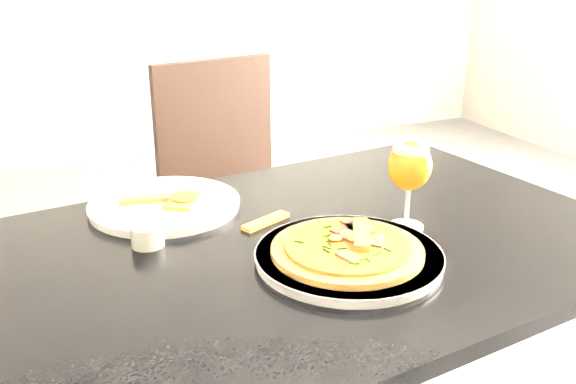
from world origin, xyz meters
name	(u,v)px	position (x,y,z in m)	size (l,w,h in m)	color
dining_table	(311,281)	(-0.26, -0.01, 0.66)	(1.29, 0.94, 0.75)	black
chair_far	(235,196)	(-0.12, 0.84, 0.51)	(0.49, 0.49, 0.93)	black
plate_main	(349,256)	(-0.24, -0.11, 0.76)	(0.32, 0.32, 0.02)	white
pizza	(347,248)	(-0.24, -0.12, 0.78)	(0.26, 0.26, 0.03)	#A16326
plate_second	(165,205)	(-0.47, 0.25, 0.76)	(0.31, 0.31, 0.02)	white
crust_scraps	(172,200)	(-0.46, 0.24, 0.77)	(0.18, 0.12, 0.01)	#A16326
loose_crust	(266,221)	(-0.31, 0.09, 0.75)	(0.11, 0.03, 0.01)	#A16326
sauce_cup	(147,235)	(-0.54, 0.09, 0.77)	(0.06, 0.06, 0.04)	beige
beer_glass	(410,167)	(-0.07, -0.03, 0.87)	(0.08, 0.08, 0.17)	silver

